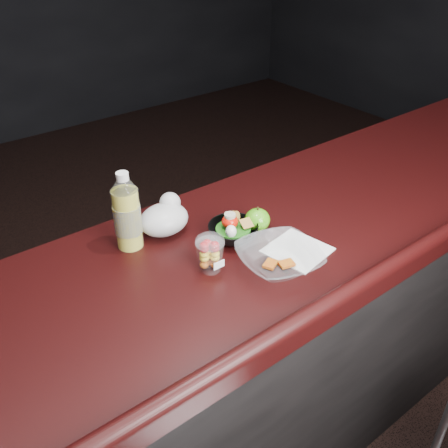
# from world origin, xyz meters

# --- Properties ---
(counter) EXTENTS (4.06, 0.71, 1.02)m
(counter) POSITION_xyz_m (0.00, 0.30, 0.51)
(counter) COLOR black
(counter) RESTS_ON ground
(lemonade_bottle) EXTENTS (0.08, 0.08, 0.24)m
(lemonade_bottle) POSITION_xyz_m (-0.28, 0.49, 1.12)
(lemonade_bottle) COLOR gold
(lemonade_bottle) RESTS_ON counter
(fruit_cup) EXTENTS (0.08, 0.08, 0.11)m
(fruit_cup) POSITION_xyz_m (-0.16, 0.26, 1.08)
(fruit_cup) COLOR white
(fruit_cup) RESTS_ON counter
(green_apple) EXTENTS (0.08, 0.08, 0.08)m
(green_apple) POSITION_xyz_m (0.07, 0.33, 1.06)
(green_apple) COLOR #3B8F10
(green_apple) RESTS_ON counter
(plastic_bag) EXTENTS (0.16, 0.13, 0.11)m
(plastic_bag) POSITION_xyz_m (-0.16, 0.49, 1.07)
(plastic_bag) COLOR silver
(plastic_bag) RESTS_ON counter
(snack_bowl) EXTENTS (0.16, 0.16, 0.08)m
(snack_bowl) POSITION_xyz_m (-0.02, 0.33, 1.05)
(snack_bowl) COLOR black
(snack_bowl) RESTS_ON counter
(takeout_bowl) EXTENTS (0.27, 0.27, 0.06)m
(takeout_bowl) POSITION_xyz_m (-0.00, 0.15, 1.05)
(takeout_bowl) COLOR silver
(takeout_bowl) RESTS_ON counter
(paper_napkin) EXTENTS (0.19, 0.19, 0.00)m
(paper_napkin) POSITION_xyz_m (0.09, 0.17, 1.02)
(paper_napkin) COLOR white
(paper_napkin) RESTS_ON counter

